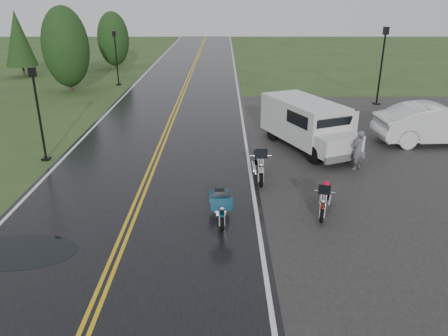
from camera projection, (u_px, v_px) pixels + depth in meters
name	position (u px, v px, depth m)	size (l,w,h in m)	color
ground	(129.00, 225.00, 12.86)	(120.00, 120.00, 0.00)	#2D471E
road	(169.00, 127.00, 22.13)	(8.00, 100.00, 0.04)	black
parking_pad	(428.00, 163.00, 17.51)	(14.00, 24.00, 0.03)	black
motorcycle_red	(323.00, 207.00, 12.68)	(0.71, 1.94, 1.15)	#5B180A
motorcycle_teal	(222.00, 214.00, 12.23)	(0.72, 1.99, 1.18)	#052739
motorcycle_silver	(261.00, 171.00, 14.98)	(0.84, 2.31, 1.36)	#999BA0
van_white	(316.00, 139.00, 17.04)	(2.01, 5.36, 2.11)	silver
person_at_van	(358.00, 151.00, 16.61)	(0.56, 0.37, 1.53)	#54545A
sedan_white	(436.00, 124.00, 19.53)	(1.86, 5.33, 1.76)	silver
lamp_post_near_left	(39.00, 115.00, 17.16)	(0.33, 0.33, 3.80)	black
lamp_post_far_left	(116.00, 58.00, 31.64)	(0.33, 0.33, 3.89)	black
lamp_post_far_right	(381.00, 66.00, 25.89)	(0.39, 0.39, 4.61)	black
tree_left_mid	(67.00, 56.00, 29.42)	(3.09, 3.09, 4.82)	#1E3D19
tree_left_far	(114.00, 45.00, 38.53)	(2.73, 2.73, 4.20)	#1E3D19
pine_left_far	(19.00, 45.00, 34.71)	(2.42, 2.42, 5.05)	#1E3D19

